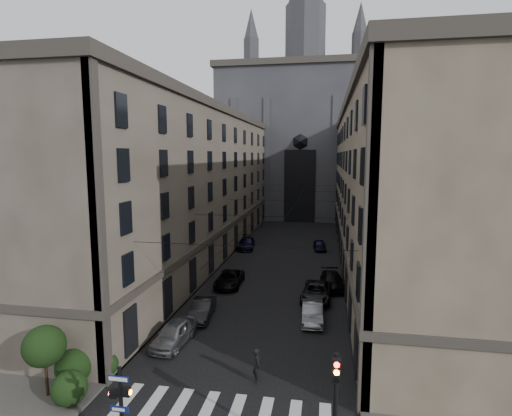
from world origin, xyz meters
The scene contains 19 objects.
sidewalk_left centered at (-10.50, 36.00, 0.07)m, with size 7.00×80.00×0.15m, color #383533.
sidewalk_right centered at (10.50, 36.00, 0.07)m, with size 7.00×80.00×0.15m, color #383533.
zebra_crossing centered at (0.00, 5.00, 0.01)m, with size 11.00×3.20×0.01m, color beige.
building_left centered at (-13.44, 36.00, 9.34)m, with size 13.60×60.60×18.85m.
building_right centered at (13.44, 36.00, 9.34)m, with size 13.60×60.60×18.85m.
gothic_tower centered at (0.00, 74.96, 17.80)m, with size 35.00×23.00×58.00m.
pedestrian_signal_left centered at (-3.51, 1.50, 2.32)m, with size 1.02×0.38×4.00m.
traffic_light_right centered at (5.60, 1.92, 3.29)m, with size 0.34×0.50×5.20m.
shrub_cluster centered at (-8.72, 5.01, 1.80)m, with size 3.90×4.40×3.90m.
tram_wires centered at (0.00, 35.63, 7.25)m, with size 14.00×60.00×0.43m.
car_left_near centered at (-5.08, 11.50, 0.79)m, with size 1.87×4.65×1.58m, color slate.
car_left_midnear centered at (-4.54, 16.17, 0.73)m, with size 1.55×4.44×1.46m, color black.
car_left_midfar centered at (-4.29, 24.25, 0.72)m, with size 2.39×5.19×1.44m, color black.
car_left_far centered at (-5.77, 40.30, 0.77)m, with size 2.17×5.33×1.55m, color black.
car_right_near centered at (4.20, 17.01, 0.74)m, with size 1.57×4.52×1.49m, color gray.
car_right_midnear centered at (4.41, 21.80, 0.77)m, with size 2.55×5.52×1.53m, color black.
car_right_midfar centered at (5.90, 25.35, 0.74)m, with size 2.07×5.10×1.48m, color black.
car_right_far centered at (4.35, 41.25, 0.69)m, with size 1.63×4.04×1.38m, color black.
pedestrian centered at (1.35, 8.00, 1.01)m, with size 0.74×0.48×2.02m, color black.
Camera 1 is at (5.03, -13.23, 13.00)m, focal length 28.00 mm.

